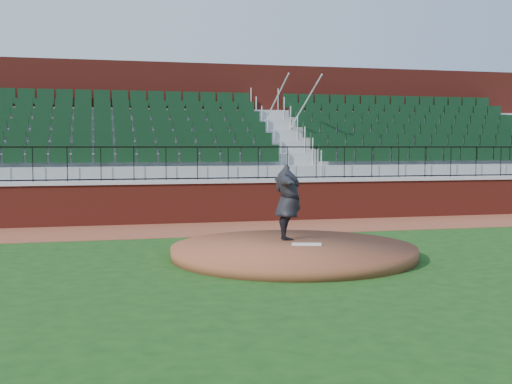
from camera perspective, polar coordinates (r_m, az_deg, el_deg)
ground at (r=13.20m, az=1.56°, el=-6.08°), size 90.00×90.00×0.00m
warning_track at (r=18.40m, az=-2.91°, el=-3.20°), size 34.00×3.20×0.01m
field_wall at (r=19.90m, az=-3.78°, el=-0.94°), size 34.00×0.35×1.20m
wall_cap at (r=19.86m, az=-3.79°, el=0.93°), size 34.00×0.45×0.10m
wall_railing at (r=19.84m, az=-3.80°, el=2.52°), size 34.00×0.05×1.00m
seating_stands at (r=22.52m, az=-5.02°, el=3.96°), size 34.00×5.10×4.60m
concourse_wall at (r=25.29m, az=-6.00°, el=4.97°), size 34.00×0.50×5.50m
pitchers_mound at (r=13.65m, az=3.30°, el=-5.22°), size 5.09×5.09×0.25m
pitching_rubber at (r=13.68m, az=4.46°, el=-4.59°), size 0.63×0.32×0.04m
pitcher at (r=14.34m, az=2.80°, el=-0.91°), size 0.79×2.11×1.67m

